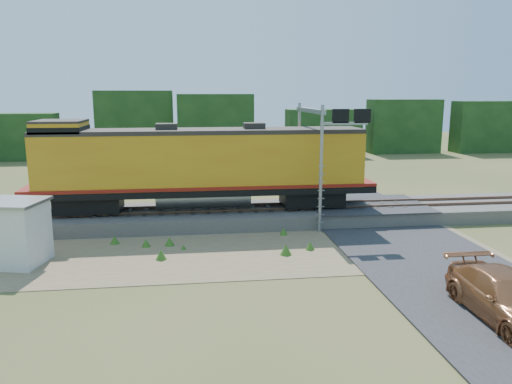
{
  "coord_description": "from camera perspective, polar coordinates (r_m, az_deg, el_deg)",
  "views": [
    {
      "loc": [
        -3.62,
        -22.61,
        7.55
      ],
      "look_at": [
        -0.26,
        3.0,
        2.4
      ],
      "focal_mm": 35.0,
      "sensor_mm": 36.0,
      "label": 1
    }
  ],
  "objects": [
    {
      "name": "shed",
      "position": [
        24.57,
        -25.75,
        -4.19
      ],
      "size": [
        2.93,
        2.93,
        2.91
      ],
      "rotation": [
        0.0,
        0.0,
        -0.22
      ],
      "color": "silver",
      "rests_on": "ground"
    },
    {
      "name": "tree_line_north",
      "position": [
        60.89,
        -4.07,
        7.03
      ],
      "size": [
        130.0,
        3.0,
        6.5
      ],
      "color": "#173613",
      "rests_on": "ground"
    },
    {
      "name": "weed_clumps",
      "position": [
        23.94,
        -6.86,
        -7.2
      ],
      "size": [
        15.0,
        6.2,
        0.56
      ],
      "primitive_type": null,
      "color": "#34641C",
      "rests_on": "ground"
    },
    {
      "name": "signal_gantry",
      "position": [
        28.98,
        7.12,
        6.56
      ],
      "size": [
        2.75,
        6.2,
        6.94
      ],
      "color": "gray",
      "rests_on": "ground"
    },
    {
      "name": "road",
      "position": [
        26.72,
        16.36,
        -5.41
      ],
      "size": [
        7.0,
        66.0,
        0.86
      ],
      "color": "#38383A",
      "rests_on": "ground"
    },
    {
      "name": "rails",
      "position": [
        29.6,
        -0.26,
        -1.75
      ],
      "size": [
        70.0,
        1.54,
        0.16
      ],
      "color": "brown",
      "rests_on": "ballast"
    },
    {
      "name": "ground",
      "position": [
        24.12,
        1.55,
        -6.98
      ],
      "size": [
        140.0,
        140.0,
        0.0
      ],
      "primitive_type": "plane",
      "color": "#475123",
      "rests_on": "ground"
    },
    {
      "name": "car",
      "position": [
        19.1,
        26.76,
        -10.72
      ],
      "size": [
        2.31,
        5.5,
        1.59
      ],
      "primitive_type": "imported",
      "rotation": [
        0.0,
        0.0,
        -0.02
      ],
      "color": "#A7673D",
      "rests_on": "ground"
    },
    {
      "name": "ballast",
      "position": [
        29.72,
        -0.25,
        -2.65
      ],
      "size": [
        70.0,
        5.0,
        0.8
      ],
      "primitive_type": "cube",
      "color": "slate",
      "rests_on": "ground"
    },
    {
      "name": "dirt_shoulder",
      "position": [
        24.37,
        -3.32,
        -6.76
      ],
      "size": [
        26.0,
        8.0,
        0.03
      ],
      "primitive_type": "cube",
      "color": "#8C7754",
      "rests_on": "ground"
    },
    {
      "name": "locomotive",
      "position": [
        28.9,
        -6.66,
        3.12
      ],
      "size": [
        19.86,
        3.03,
        5.12
      ],
      "color": "black",
      "rests_on": "rails"
    }
  ]
}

